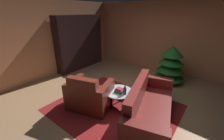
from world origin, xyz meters
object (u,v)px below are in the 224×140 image
bottle_on_table (125,91)px  decorated_tree (171,64)px  bookshelf_unit (83,42)px  book_stack_on_table (120,90)px  armchair_red (89,96)px  couch_red (148,109)px  coffee_table (119,92)px

bottle_on_table → decorated_tree: decorated_tree is taller
bookshelf_unit → book_stack_on_table: bookshelf_unit is taller
bookshelf_unit → armchair_red: bookshelf_unit is taller
couch_red → bottle_on_table: bearing=178.1°
armchair_red → book_stack_on_table: 0.75m
couch_red → book_stack_on_table: 0.79m
bookshelf_unit → book_stack_on_table: 3.31m
book_stack_on_table → armchair_red: bearing=-143.4°
bookshelf_unit → armchair_red: 3.10m
bookshelf_unit → decorated_tree: bearing=11.3°
coffee_table → decorated_tree: bearing=75.7°
couch_red → armchair_red: bearing=-162.8°
armchair_red → decorated_tree: size_ratio=0.96×
coffee_table → bottle_on_table: bottle_on_table is taller
couch_red → bottle_on_table: (-0.62, 0.02, 0.22)m
coffee_table → bottle_on_table: (0.19, -0.03, 0.13)m
armchair_red → couch_red: bearing=17.2°
book_stack_on_table → bottle_on_table: bottle_on_table is taller
armchair_red → book_stack_on_table: size_ratio=5.44×
bookshelf_unit → armchair_red: (2.30, -1.95, -0.73)m
armchair_red → coffee_table: armchair_red is taller
coffee_table → armchair_red: bearing=-139.5°
coffee_table → book_stack_on_table: (0.04, -0.03, 0.09)m
armchair_red → decorated_tree: bearing=67.3°
bookshelf_unit → bottle_on_table: bearing=-26.4°
bookshelf_unit → coffee_table: bearing=-27.4°
bookshelf_unit → book_stack_on_table: (2.89, -1.51, -0.57)m
bottle_on_table → decorated_tree: size_ratio=0.19×
coffee_table → book_stack_on_table: size_ratio=3.20×
coffee_table → book_stack_on_table: 0.10m
bookshelf_unit → bottle_on_table: bookshelf_unit is taller
bookshelf_unit → bottle_on_table: size_ratio=9.08×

